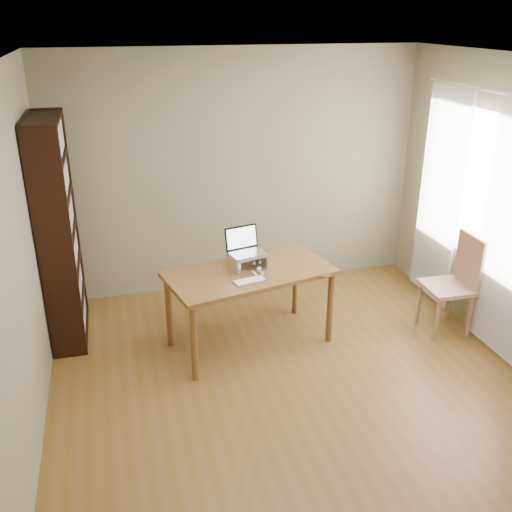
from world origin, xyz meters
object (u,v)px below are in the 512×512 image
at_px(chair, 455,280).
at_px(keyboard, 250,281).
at_px(desk, 250,280).
at_px(cat, 249,260).
at_px(bookshelf, 59,233).
at_px(laptop, 246,246).

bearing_deg(chair, keyboard, -179.25).
xyz_separation_m(desk, keyboard, (-0.06, -0.22, 0.10)).
bearing_deg(desk, keyboard, -117.13).
distance_m(desk, cat, 0.19).
distance_m(keyboard, cat, 0.34).
bearing_deg(chair, desk, 174.37).
xyz_separation_m(cat, chair, (1.95, -0.36, -0.28)).
xyz_separation_m(bookshelf, laptop, (1.64, -0.48, -0.11)).
distance_m(bookshelf, desk, 1.79).
bearing_deg(desk, cat, 66.11).
height_order(laptop, keyboard, laptop).
bearing_deg(bookshelf, desk, -20.67).
xyz_separation_m(bookshelf, cat, (1.66, -0.51, -0.24)).
bearing_deg(laptop, desk, -102.87).
xyz_separation_m(bookshelf, keyboard, (1.58, -0.84, -0.29)).
relative_size(desk, laptop, 4.49).
bearing_deg(keyboard, laptop, 69.40).
relative_size(laptop, keyboard, 1.20).
distance_m(bookshelf, cat, 1.75).
bearing_deg(laptop, cat, -62.47).
height_order(bookshelf, desk, bookshelf).
distance_m(desk, keyboard, 0.25).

